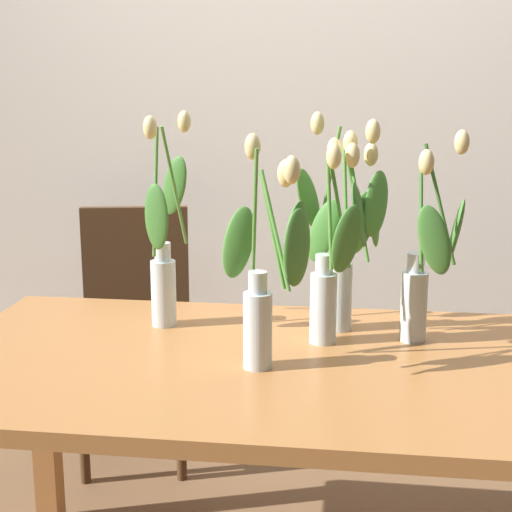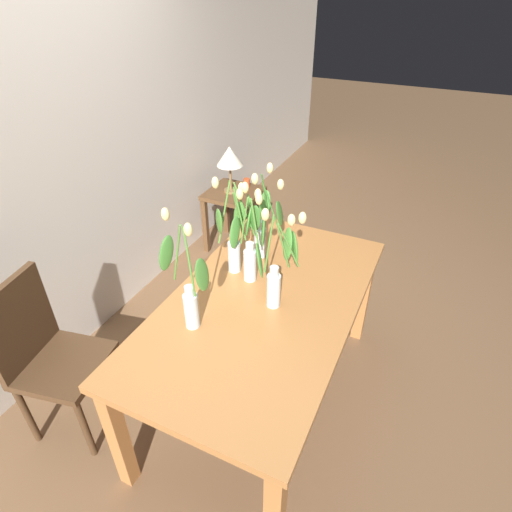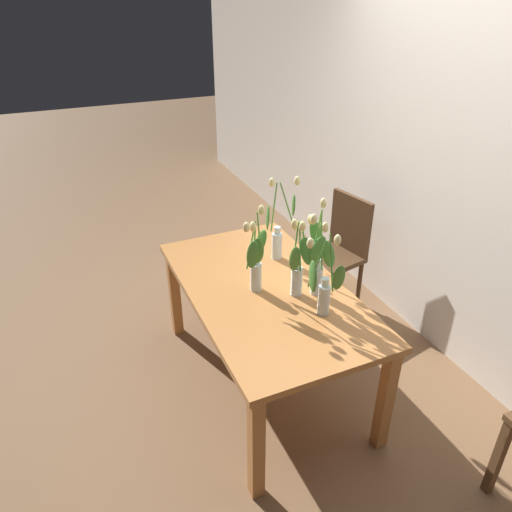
% 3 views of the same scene
% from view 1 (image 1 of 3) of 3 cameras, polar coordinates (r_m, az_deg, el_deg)
% --- Properties ---
extents(room_wall_rear, '(9.00, 0.10, 2.70)m').
position_cam_1_polar(room_wall_rear, '(3.10, 3.79, 12.04)').
color(room_wall_rear, silver).
rests_on(room_wall_rear, ground).
extents(dining_table, '(1.60, 0.90, 0.74)m').
position_cam_1_polar(dining_table, '(1.91, 0.65, -10.15)').
color(dining_table, '#B7753D').
rests_on(dining_table, ground).
extents(tulip_vase_0, '(0.23, 0.21, 0.54)m').
position_cam_1_polar(tulip_vase_0, '(1.75, 0.68, -2.18)').
color(tulip_vase_0, silver).
rests_on(tulip_vase_0, dining_table).
extents(tulip_vase_1, '(0.18, 0.18, 0.51)m').
position_cam_1_polar(tulip_vase_1, '(1.94, 5.55, -0.78)').
color(tulip_vase_1, silver).
rests_on(tulip_vase_1, dining_table).
extents(tulip_vase_2, '(0.27, 0.19, 0.57)m').
position_cam_1_polar(tulip_vase_2, '(2.03, 6.67, 0.77)').
color(tulip_vase_2, silver).
rests_on(tulip_vase_2, dining_table).
extents(tulip_vase_3, '(0.11, 0.23, 0.57)m').
position_cam_1_polar(tulip_vase_3, '(2.09, -6.77, -0.00)').
color(tulip_vase_3, silver).
rests_on(tulip_vase_3, dining_table).
extents(tulip_vase_4, '(0.16, 0.19, 0.54)m').
position_cam_1_polar(tulip_vase_4, '(1.98, 12.27, -1.51)').
color(tulip_vase_4, silver).
rests_on(tulip_vase_4, dining_table).
extents(dining_chair, '(0.47, 0.47, 0.93)m').
position_cam_1_polar(dining_chair, '(2.92, -8.91, -4.60)').
color(dining_chair, '#4C331E').
rests_on(dining_chair, ground).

